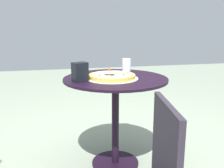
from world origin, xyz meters
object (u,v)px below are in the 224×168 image
drinking_cup (126,65)px  napkin_dispenser (80,72)px  pizza_on_tray (112,76)px  pizza_server (109,71)px  patio_table (115,99)px

drinking_cup → napkin_dispenser: size_ratio=0.80×
pizza_on_tray → pizza_server: 0.05m
drinking_cup → napkin_dispenser: napkin_dispenser is taller
drinking_cup → pizza_server: bearing=-39.6°
pizza_on_tray → napkin_dispenser: napkin_dispenser is taller
pizza_on_tray → pizza_server: (-0.04, -0.01, 0.04)m
patio_table → pizza_server: pizza_server is taller
pizza_server → drinking_cup: 0.33m
patio_table → pizza_server: (-0.01, -0.05, 0.23)m
patio_table → drinking_cup: drinking_cup is taller
pizza_server → napkin_dispenser: bearing=-70.1°
drinking_cup → patio_table: bearing=-31.9°
drinking_cup → napkin_dispenser: 0.57m
patio_table → drinking_cup: bearing=148.1°
pizza_on_tray → drinking_cup: drinking_cup is taller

